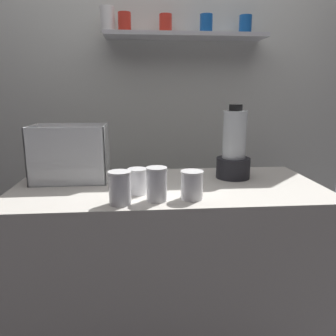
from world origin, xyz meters
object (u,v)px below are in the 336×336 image
Objects in this scene: juice_cup_mango_middle at (157,186)px; juice_cup_pomegranate_right at (192,186)px; juice_cup_beet_left at (138,183)px; blender_pitcher at (234,150)px; carrot_display_bin at (69,164)px; juice_cup_pomegranate_far_left at (120,189)px.

juice_cup_pomegranate_right is at bearing 4.29° from juice_cup_mango_middle.
juice_cup_beet_left is 0.13m from juice_cup_mango_middle.
blender_pitcher is at bearing 39.08° from juice_cup_mango_middle.
carrot_display_bin is 3.05× the size of juice_cup_pomegranate_right.
juice_cup_pomegranate_far_left is 0.28m from juice_cup_pomegranate_right.
blender_pitcher is 2.67× the size of juice_cup_mango_middle.
juice_cup_pomegranate_right is (0.54, -0.32, -0.03)m from carrot_display_bin.
juice_cup_beet_left is (-0.47, -0.22, -0.09)m from blender_pitcher.
carrot_display_bin is 0.44m from juice_cup_pomegranate_far_left.
juice_cup_pomegranate_far_left is at bearing -146.97° from blender_pitcher.
carrot_display_bin is at bearing 179.25° from blender_pitcher.
blender_pitcher reaches higher than carrot_display_bin.
juice_cup_pomegranate_far_left reaches higher than juice_cup_beet_left.
juice_cup_mango_middle is (0.07, -0.10, 0.02)m from juice_cup_beet_left.
carrot_display_bin is 0.97× the size of blender_pitcher.
juice_cup_pomegranate_right is at bearing 7.72° from juice_cup_pomegranate_far_left.
juice_cup_pomegranate_far_left is at bearing -168.93° from juice_cup_mango_middle.
carrot_display_bin is 0.40m from juice_cup_beet_left.
blender_pitcher is 0.64m from juice_cup_pomegranate_far_left.
juice_cup_pomegranate_far_left is 0.14m from juice_cup_mango_middle.
blender_pitcher is at bearing 25.01° from juice_cup_beet_left.
carrot_display_bin is 2.72× the size of juice_cup_pomegranate_far_left.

